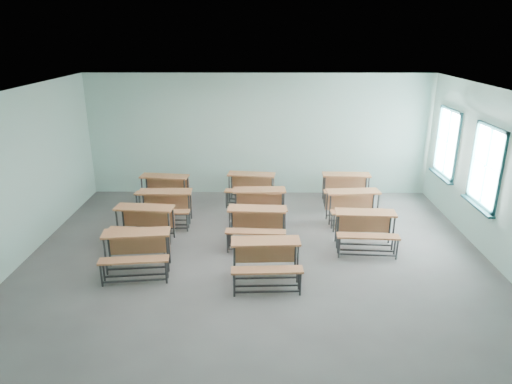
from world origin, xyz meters
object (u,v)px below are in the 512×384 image
desk_unit_r1c2 (365,225)px  desk_unit_r2c1 (260,201)px  desk_unit_r1c0 (143,220)px  desk_unit_r1c1 (257,221)px  desk_unit_r0c0 (136,247)px  desk_unit_r3c1 (251,184)px  desk_unit_r2c2 (354,203)px  desk_unit_r0c1 (266,256)px  desk_unit_r3c2 (346,184)px  desk_unit_r3c0 (164,186)px  desk_unit_r2c0 (165,203)px

desk_unit_r1c2 → desk_unit_r2c1: (-2.14, 1.36, 0.00)m
desk_unit_r1c0 → desk_unit_r2c1: size_ratio=1.02×
desk_unit_r1c1 → desk_unit_r0c0: bearing=-147.7°
desk_unit_r3c1 → desk_unit_r1c2: bearing=-40.5°
desk_unit_r1c2 → desk_unit_r2c2: same height
desk_unit_r0c1 → desk_unit_r3c1: (-0.36, 3.93, 0.00)m
desk_unit_r1c0 → desk_unit_r3c2: bearing=32.3°
desk_unit_r1c1 → desk_unit_r2c1: (0.05, 1.19, 0.00)m
desk_unit_r1c0 → desk_unit_r3c0: same height
desk_unit_r3c1 → desk_unit_r3c0: bearing=-167.9°
desk_unit_r0c0 → desk_unit_r1c1: bearing=22.7°
desk_unit_r0c0 → desk_unit_r3c2: same height
desk_unit_r1c2 → desk_unit_r0c1: bearing=-142.8°
desk_unit_r1c1 → desk_unit_r2c0: (-2.11, 1.03, 0.00)m
desk_unit_r2c1 → desk_unit_r3c1: size_ratio=0.96×
desk_unit_r1c2 → desk_unit_r2c0: 4.47m
desk_unit_r3c2 → desk_unit_r1c0: bearing=-150.9°
desk_unit_r2c2 → desk_unit_r3c0: same height
desk_unit_r3c1 → desk_unit_r3c2: (2.44, 0.00, 0.00)m
desk_unit_r3c2 → desk_unit_r0c1: bearing=-115.9°
desk_unit_r2c1 → desk_unit_r2c2: bearing=-4.9°
desk_unit_r3c0 → desk_unit_r2c0: bearing=-70.5°
desk_unit_r0c0 → desk_unit_r3c1: (1.98, 3.62, 0.00)m
desk_unit_r1c1 → desk_unit_r3c1: size_ratio=0.96×
desk_unit_r1c2 → desk_unit_r3c0: same height
desk_unit_r2c2 → desk_unit_r2c1: bearing=172.8°
desk_unit_r1c2 → desk_unit_r2c1: same height
desk_unit_r0c0 → desk_unit_r2c2: bearing=21.4°
desk_unit_r1c1 → desk_unit_r2c2: same height
desk_unit_r0c1 → desk_unit_r1c1: same height
desk_unit_r3c1 → desk_unit_r3c2: size_ratio=1.05×
desk_unit_r1c2 → desk_unit_r3c2: size_ratio=1.01×
desk_unit_r0c1 → desk_unit_r3c1: same height
desk_unit_r0c1 → desk_unit_r1c1: size_ratio=1.00×
desk_unit_r2c0 → desk_unit_r3c1: (1.93, 1.37, 0.00)m
desk_unit_r1c1 → desk_unit_r3c2: bearing=49.8°
desk_unit_r2c0 → desk_unit_r3c0: 1.19m
desk_unit_r1c1 → desk_unit_r2c0: same height
desk_unit_r2c1 → desk_unit_r2c0: bearing=-178.5°
desk_unit_r2c1 → desk_unit_r3c0: (-2.42, 1.01, 0.00)m
desk_unit_r1c2 → desk_unit_r2c0: (-4.30, 1.21, 0.00)m
desk_unit_r0c0 → desk_unit_r3c1: size_ratio=1.00×
desk_unit_r3c2 → desk_unit_r2c2: bearing=-90.7°
desk_unit_r1c1 → desk_unit_r2c0: 2.35m
desk_unit_r1c2 → desk_unit_r2c0: bearing=167.6°
desk_unit_r1c0 → desk_unit_r1c1: (2.35, -0.03, 0.00)m
desk_unit_r2c2 → desk_unit_r3c1: bearing=146.5°
desk_unit_r3c2 → desk_unit_r3c0: bearing=-175.6°
desk_unit_r1c0 → desk_unit_r2c1: bearing=30.7°
desk_unit_r2c0 → desk_unit_r3c1: same height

